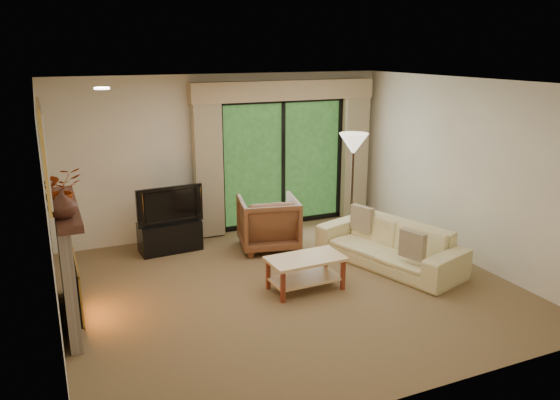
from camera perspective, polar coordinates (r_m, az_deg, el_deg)
name	(u,v)px	position (r m, az deg, el deg)	size (l,w,h in m)	color
floor	(289,288)	(7.14, 0.98, -9.13)	(5.50, 5.50, 0.00)	brown
ceiling	(290,82)	(6.50, 1.09, 12.18)	(5.50, 5.50, 0.00)	silver
wall_back	(226,155)	(8.98, -5.70, 4.70)	(5.00, 5.00, 0.00)	beige
wall_front	(417,260)	(4.66, 14.11, -6.13)	(5.00, 5.00, 0.00)	beige
wall_left	(48,217)	(6.12, -23.04, -1.69)	(5.00, 5.00, 0.00)	beige
wall_right	(465,171)	(8.21, 18.75, 2.92)	(5.00, 5.00, 0.00)	beige
fireplace	(66,264)	(6.51, -21.46, -6.27)	(0.24, 1.70, 1.37)	gray
mirror	(44,152)	(6.17, -23.41, 4.63)	(0.07, 1.45, 1.02)	gold
sliding_door	(283,163)	(9.32, 0.29, 3.93)	(2.26, 0.10, 2.16)	black
curtain_left	(208,165)	(8.75, -7.53, 3.68)	(0.45, 0.18, 2.35)	tan
curtain_right	(354,152)	(9.83, 7.78, 4.99)	(0.45, 0.18, 2.35)	tan
cornice	(285,90)	(9.07, 0.54, 11.39)	(3.20, 0.24, 0.32)	tan
media_console	(170,236)	(8.46, -11.42, -3.74)	(0.91, 0.41, 0.46)	black
tv	(168,204)	(8.31, -11.61, -0.39)	(0.99, 0.13, 0.57)	black
armchair	(268,223)	(8.35, -1.24, -2.40)	(0.87, 0.89, 0.81)	brown
sofa	(389,245)	(7.88, 11.32, -4.59)	(2.12, 0.83, 0.62)	beige
pillow_near	(413,245)	(7.31, 13.68, -4.59)	(0.10, 0.37, 0.37)	brown
pillow_far	(362,219)	(8.25, 8.58, -1.94)	(0.10, 0.39, 0.39)	brown
coffee_table	(305,273)	(7.02, 2.68, -7.66)	(0.97, 0.53, 0.44)	#E8BC83
floor_lamp	(352,187)	(8.73, 7.53, 1.35)	(0.46, 0.46, 1.71)	beige
vase	(62,204)	(5.77, -21.80, -0.37)	(0.27, 0.27, 0.29)	#47251C
branches	(60,190)	(5.96, -21.99, 1.00)	(0.42, 0.36, 0.46)	#96320C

